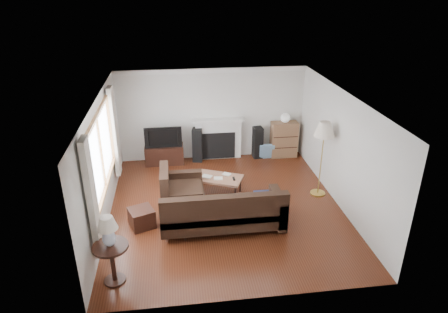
{
  "coord_description": "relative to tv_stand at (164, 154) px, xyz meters",
  "views": [
    {
      "loc": [
        -1.02,
        -7.47,
        4.66
      ],
      "look_at": [
        0.0,
        0.3,
        1.1
      ],
      "focal_mm": 32.0,
      "sensor_mm": 36.0,
      "label": 1
    }
  ],
  "objects": [
    {
      "name": "coffee_table",
      "position": [
        1.24,
        -1.84,
        -0.04
      ],
      "size": [
        1.25,
        1.0,
        0.43
      ],
      "primitive_type": "cube",
      "rotation": [
        0.0,
        0.0,
        -0.42
      ],
      "color": "#8D5C43",
      "rests_on": "ground"
    },
    {
      "name": "room",
      "position": [
        1.34,
        -2.49,
        0.99
      ],
      "size": [
        5.1,
        5.6,
        2.54
      ],
      "color": "#4E2111",
      "rests_on": "ground"
    },
    {
      "name": "speaker_right",
      "position": [
        2.57,
        0.06,
        0.18
      ],
      "size": [
        0.27,
        0.32,
        0.88
      ],
      "primitive_type": "cube",
      "rotation": [
        0.0,
        0.0,
        0.1
      ],
      "color": "black",
      "rests_on": "ground"
    },
    {
      "name": "window",
      "position": [
        -1.11,
        -2.69,
        1.29
      ],
      "size": [
        0.12,
        2.74,
        1.54
      ],
      "primitive_type": "cube",
      "color": "brown",
      "rests_on": "room"
    },
    {
      "name": "bookshelf",
      "position": [
        3.31,
        0.04,
        0.24
      ],
      "size": [
        0.73,
        0.35,
        1.0
      ],
      "primitive_type": "cube",
      "color": "brown",
      "rests_on": "ground"
    },
    {
      "name": "table_lamp",
      "position": [
        -0.81,
        -4.55,
        0.73
      ],
      "size": [
        0.33,
        0.33,
        0.53
      ],
      "primitive_type": "cube",
      "color": "silver",
      "rests_on": "side_table"
    },
    {
      "name": "curtain_far",
      "position": [
        -1.06,
        -1.17,
        1.14
      ],
      "size": [
        0.1,
        0.35,
        2.1
      ],
      "primitive_type": "cube",
      "color": "beige",
      "rests_on": "room"
    },
    {
      "name": "curtain_near",
      "position": [
        -1.06,
        -4.21,
        1.14
      ],
      "size": [
        0.1,
        0.35,
        2.1
      ],
      "primitive_type": "cube",
      "color": "beige",
      "rests_on": "room"
    },
    {
      "name": "side_table",
      "position": [
        -0.81,
        -4.55,
        0.11
      ],
      "size": [
        0.58,
        0.58,
        0.72
      ],
      "primitive_type": "cube",
      "color": "black",
      "rests_on": "ground"
    },
    {
      "name": "television",
      "position": [
        0.0,
        0.0,
        0.54
      ],
      "size": [
        0.98,
        0.13,
        0.56
      ],
      "primitive_type": "imported",
      "color": "black",
      "rests_on": "tv_stand"
    },
    {
      "name": "globe_lamp",
      "position": [
        3.31,
        0.04,
        0.87
      ],
      "size": [
        0.26,
        0.26,
        0.26
      ],
      "primitive_type": "sphere",
      "color": "white",
      "rests_on": "bookshelf"
    },
    {
      "name": "sectional_sofa",
      "position": [
        1.17,
        -3.21,
        0.17
      ],
      "size": [
        2.66,
        1.94,
        0.86
      ],
      "primitive_type": "cube",
      "color": "black",
      "rests_on": "ground"
    },
    {
      "name": "footstool",
      "position": [
        -0.45,
        -2.97,
        -0.06
      ],
      "size": [
        0.6,
        0.6,
        0.39
      ],
      "primitive_type": "cube",
      "rotation": [
        0.0,
        0.0,
        0.37
      ],
      "color": "black",
      "rests_on": "ground"
    },
    {
      "name": "speaker_left",
      "position": [
        0.9,
        0.05,
        0.21
      ],
      "size": [
        0.31,
        0.35,
        0.93
      ],
      "primitive_type": "cube",
      "rotation": [
        0.0,
        0.0,
        -0.19
      ],
      "color": "black",
      "rests_on": "ground"
    },
    {
      "name": "fireplace",
      "position": [
        1.49,
        0.15,
        0.32
      ],
      "size": [
        1.4,
        0.26,
        1.15
      ],
      "primitive_type": "cube",
      "color": "white",
      "rests_on": "room"
    },
    {
      "name": "tv_stand",
      "position": [
        0.0,
        0.0,
        0.0
      ],
      "size": [
        1.02,
        0.46,
        0.51
      ],
      "primitive_type": "cube",
      "color": "black",
      "rests_on": "ground"
    },
    {
      "name": "floor_lamp",
      "position": [
        3.55,
        -2.17,
        0.63
      ],
      "size": [
        0.5,
        0.5,
        1.78
      ],
      "primitive_type": "cube",
      "rotation": [
        0.0,
        0.0,
        0.11
      ],
      "color": "gold",
      "rests_on": "ground"
    }
  ]
}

